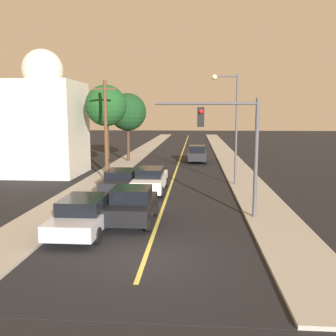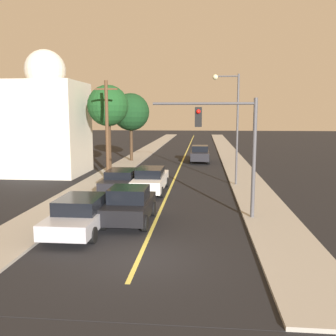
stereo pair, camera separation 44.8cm
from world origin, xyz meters
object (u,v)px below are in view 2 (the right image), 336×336
car_near_lane_front (130,205)px  utility_pole_left (107,129)px  car_outer_lane_second (122,180)px  traffic_signal_mast (229,136)px  tree_left_near (131,112)px  domed_building_left (48,122)px  car_near_lane_second (151,179)px  car_outer_lane_front (82,213)px  car_far_oncoming (200,154)px  tree_left_far (108,106)px  streetlamp_right (232,115)px

car_near_lane_front → utility_pole_left: utility_pole_left is taller
car_near_lane_front → car_outer_lane_second: 6.82m
car_near_lane_front → traffic_signal_mast: traffic_signal_mast is taller
car_outer_lane_second → tree_left_near: bearing=98.7°
traffic_signal_mast → domed_building_left: (-13.71, 12.05, 0.40)m
car_near_lane_second → utility_pole_left: bearing=139.4°
car_outer_lane_second → traffic_signal_mast: 8.90m
car_near_lane_front → car_outer_lane_front: (-1.79, -1.27, -0.08)m
car_outer_lane_second → traffic_signal_mast: (6.24, -5.53, 3.11)m
car_near_lane_front → car_far_oncoming: bearing=82.2°
car_near_lane_front → tree_left_near: (-4.11, 21.74, 4.24)m
car_far_oncoming → traffic_signal_mast: traffic_signal_mast is taller
tree_left_near → tree_left_far: 8.35m
utility_pole_left → car_outer_lane_second: bearing=-62.0°
tree_left_near → tree_left_far: size_ratio=0.97×
car_near_lane_second → tree_left_near: 16.05m
car_near_lane_second → utility_pole_left: (-3.53, 3.02, 3.03)m
car_far_oncoming → domed_building_left: (-12.22, -8.57, 3.41)m
traffic_signal_mast → utility_pole_left: 11.87m
utility_pole_left → tree_left_near: 11.97m
car_far_oncoming → tree_left_near: tree_left_near is taller
tree_left_far → streetlamp_right: bearing=-23.2°
streetlamp_right → tree_left_far: bearing=156.8°
utility_pole_left → car_outer_lane_front: bearing=-81.1°
streetlamp_right → car_far_oncoming: bearing=100.1°
car_near_lane_second → streetlamp_right: streetlamp_right is taller
tree_left_near → tree_left_far: bearing=-91.6°
car_near_lane_second → utility_pole_left: 5.55m
car_outer_lane_second → car_near_lane_second: bearing=7.7°
car_near_lane_second → car_far_oncoming: bearing=78.7°
tree_left_far → domed_building_left: domed_building_left is taller
tree_left_near → car_outer_lane_front: bearing=-84.2°
traffic_signal_mast → domed_building_left: domed_building_left is taller
tree_left_near → tree_left_far: (-0.23, -8.33, 0.42)m
car_near_lane_second → traffic_signal_mast: 7.91m
utility_pole_left → domed_building_left: domed_building_left is taller
car_outer_lane_front → car_outer_lane_second: car_outer_lane_front is taller
car_near_lane_front → tree_left_near: bearing=100.7°
streetlamp_right → domed_building_left: (-14.41, 3.77, -0.56)m
car_near_lane_front → car_outer_lane_front: 2.19m
car_far_oncoming → car_near_lane_second: bearing=78.7°
car_far_oncoming → utility_pole_left: 13.81m
car_near_lane_second → car_outer_lane_front: size_ratio=1.00×
car_near_lane_second → traffic_signal_mast: size_ratio=0.94×
car_near_lane_front → car_near_lane_second: (0.00, 6.83, -0.04)m
traffic_signal_mast → tree_left_far: bearing=125.4°
car_far_oncoming → domed_building_left: bearing=35.0°
domed_building_left → tree_left_far: bearing=3.5°
utility_pole_left → tree_left_near: bearing=92.8°
car_near_lane_front → traffic_signal_mast: 5.50m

